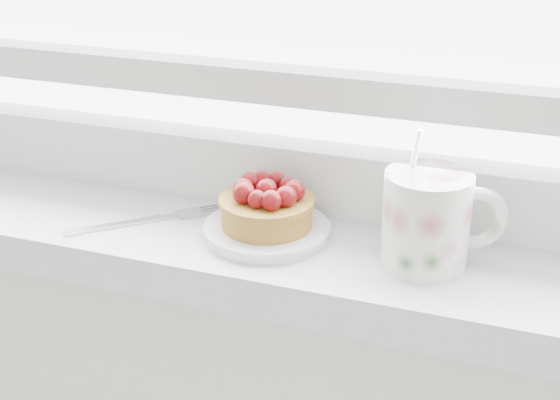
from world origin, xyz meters
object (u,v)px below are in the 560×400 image
at_px(saucer, 267,231).
at_px(floral_mug, 430,218).
at_px(raspberry_tart, 267,205).
at_px(fork, 148,220).

bearing_deg(saucer, floral_mug, -1.11).
bearing_deg(raspberry_tart, floral_mug, -1.15).
bearing_deg(fork, saucer, 4.38).
xyz_separation_m(raspberry_tart, floral_mug, (0.16, -0.00, 0.01)).
xyz_separation_m(floral_mug, fork, (-0.28, -0.01, -0.04)).
distance_m(raspberry_tart, fork, 0.13).
distance_m(saucer, floral_mug, 0.16).
distance_m(floral_mug, fork, 0.29).
xyz_separation_m(saucer, raspberry_tart, (0.00, 0.00, 0.03)).
relative_size(saucer, raspberry_tart, 1.34).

